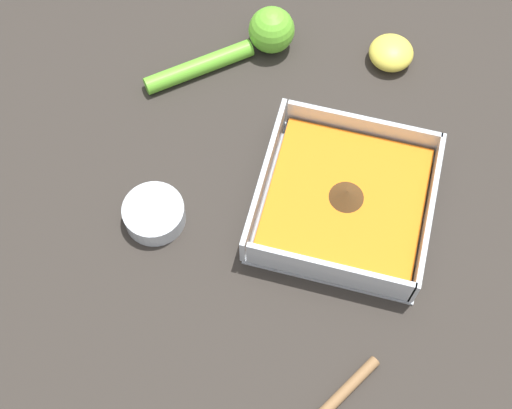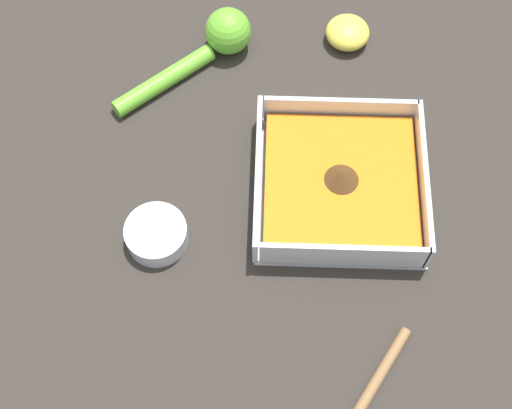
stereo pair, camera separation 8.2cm
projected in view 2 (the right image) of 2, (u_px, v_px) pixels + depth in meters
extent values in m
plane|color=#332D28|center=(339.00, 182.00, 0.87)|extent=(4.00, 4.00, 0.00)
cube|color=silver|center=(338.00, 190.00, 0.86)|extent=(0.20, 0.20, 0.01)
cube|color=silver|center=(422.00, 181.00, 0.83)|extent=(0.20, 0.01, 0.05)
cube|color=silver|center=(258.00, 177.00, 0.83)|extent=(0.20, 0.01, 0.05)
cube|color=silver|center=(342.00, 255.00, 0.79)|extent=(0.01, 0.19, 0.05)
cube|color=silver|center=(338.00, 110.00, 0.88)|extent=(0.01, 0.19, 0.05)
cube|color=orange|center=(339.00, 184.00, 0.84)|extent=(0.18, 0.18, 0.02)
cone|color=#4C3319|center=(340.00, 176.00, 0.83)|extent=(0.04, 0.04, 0.02)
cylinder|color=silver|center=(156.00, 235.00, 0.82)|extent=(0.07, 0.07, 0.03)
cylinder|color=#4C3319|center=(157.00, 235.00, 0.82)|extent=(0.06, 0.06, 0.01)
sphere|color=#6BC633|center=(228.00, 31.00, 0.93)|extent=(0.06, 0.06, 0.06)
cylinder|color=#6BC633|center=(164.00, 80.00, 0.92)|extent=(0.11, 0.13, 0.02)
ellipsoid|color=#EFDB4C|center=(348.00, 32.00, 0.95)|extent=(0.06, 0.06, 0.03)
cylinder|color=olive|center=(372.00, 388.00, 0.75)|extent=(0.13, 0.09, 0.01)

